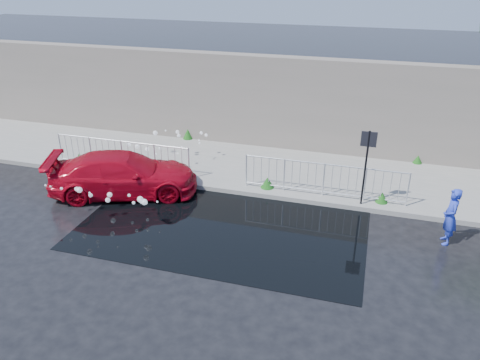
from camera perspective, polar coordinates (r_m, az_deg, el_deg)
name	(u,v)px	position (r m, az deg, el deg)	size (l,w,h in m)	color
ground	(195,240)	(12.86, -5.47, -7.31)	(90.00, 90.00, 0.00)	black
pavement	(245,166)	(17.00, 0.64, 1.69)	(30.00, 4.00, 0.15)	gray
curb	(229,190)	(15.27, -1.40, -1.21)	(30.00, 0.25, 0.16)	gray
retaining_wall	(261,101)	(18.38, 2.56, 9.58)	(30.00, 0.60, 3.50)	#6E665C
puddle	(224,224)	(13.50, -1.94, -5.43)	(8.00, 5.00, 0.01)	black
sign_post	(367,156)	(14.08, 15.19, 2.82)	(0.45, 0.06, 2.50)	black
railing_left	(122,154)	(16.83, -14.16, 3.06)	(5.05, 0.05, 1.10)	silver
railing_right	(324,178)	(14.75, 10.17, 0.19)	(5.05, 0.05, 1.10)	silver
weeds	(228,163)	(16.62, -1.45, 2.07)	(12.17, 3.93, 0.41)	#184913
water_spray	(137,167)	(15.78, -12.46, 1.52)	(3.51, 5.46, 1.05)	white
red_car	(124,174)	(15.41, -13.99, 0.70)	(1.89, 4.65, 1.35)	#A50618
person	(450,217)	(13.48, 24.26, -4.09)	(0.58, 0.38, 1.59)	blue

